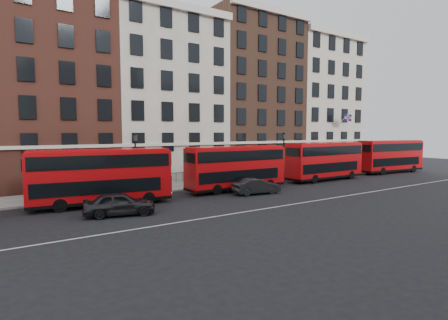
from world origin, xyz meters
TOP-DOWN VIEW (x-y plane):
  - ground at (0.00, 0.00)m, footprint 120.00×120.00m
  - pavement at (0.00, 10.50)m, footprint 80.00×5.00m
  - kerb at (0.00, 8.00)m, footprint 80.00×0.30m
  - road_centre_line at (0.00, -2.00)m, footprint 70.00×0.12m
  - building_terrace at (-0.31, 17.88)m, footprint 64.00×11.95m
  - bus_b at (-10.36, 5.57)m, footprint 10.34×3.76m
  - bus_c at (1.99, 5.57)m, footprint 9.99×2.52m
  - bus_d at (14.35, 5.56)m, footprint 10.29×2.59m
  - bus_e at (27.35, 5.57)m, footprint 10.58×3.44m
  - car_rear at (-10.14, 1.81)m, footprint 4.93×2.92m
  - car_front at (2.37, 2.98)m, footprint 4.47×2.10m
  - lamp_post_left at (-6.43, 9.22)m, footprint 0.44×0.44m
  - lamp_post_right at (11.23, 8.97)m, footprint 0.44×0.44m
  - traffic_light at (22.11, 8.10)m, footprint 0.25×0.45m
  - iron_railings at (0.00, 12.70)m, footprint 6.60×0.06m

SIDE VIEW (x-z plane):
  - ground at x=0.00m, z-range 0.00..0.00m
  - road_centre_line at x=0.00m, z-range 0.00..0.01m
  - pavement at x=0.00m, z-range 0.00..0.15m
  - kerb at x=0.00m, z-range 0.00..0.16m
  - iron_railings at x=0.00m, z-range 0.15..1.15m
  - car_front at x=2.37m, z-range 0.00..1.42m
  - car_rear at x=-10.14m, z-range 0.00..1.57m
  - bus_c at x=1.99m, z-range 0.15..4.34m
  - bus_b at x=-10.36m, z-range 0.15..4.40m
  - bus_d at x=14.35m, z-range 0.16..4.47m
  - bus_e at x=27.35m, z-range 0.16..4.53m
  - traffic_light at x=22.11m, z-range 0.81..4.08m
  - lamp_post_left at x=-6.43m, z-range 0.42..5.74m
  - lamp_post_right at x=11.23m, z-range 0.42..5.74m
  - building_terrace at x=-0.31m, z-range -0.76..21.24m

